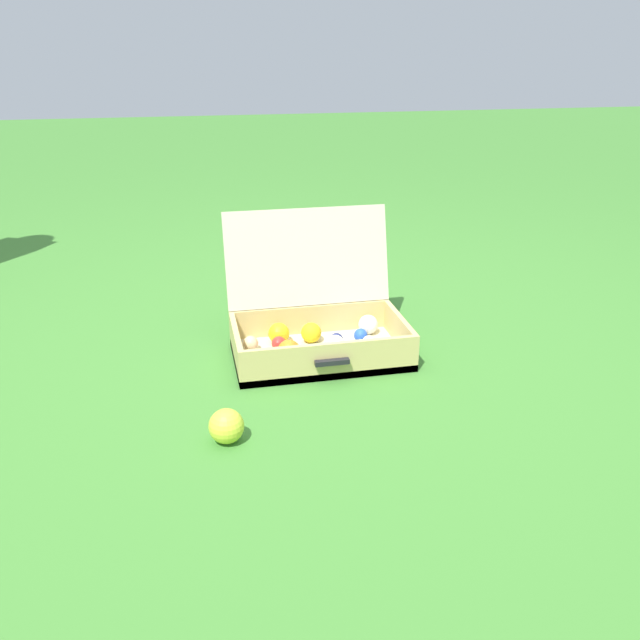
% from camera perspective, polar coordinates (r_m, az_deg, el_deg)
% --- Properties ---
extents(ground_plane, '(16.00, 16.00, 0.00)m').
position_cam_1_polar(ground_plane, '(2.34, -1.75, -2.59)').
color(ground_plane, '#3D7A2D').
extents(open_suitcase, '(0.58, 0.47, 0.46)m').
position_cam_1_polar(open_suitcase, '(2.29, -0.29, -0.28)').
color(open_suitcase, beige).
rests_on(open_suitcase, ground).
extents(stray_ball_on_grass, '(0.10, 0.10, 0.10)m').
position_cam_1_polar(stray_ball_on_grass, '(1.83, -7.99, -8.95)').
color(stray_ball_on_grass, '#CCDB38').
rests_on(stray_ball_on_grass, ground).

